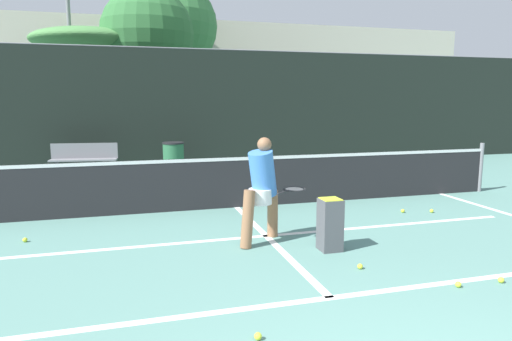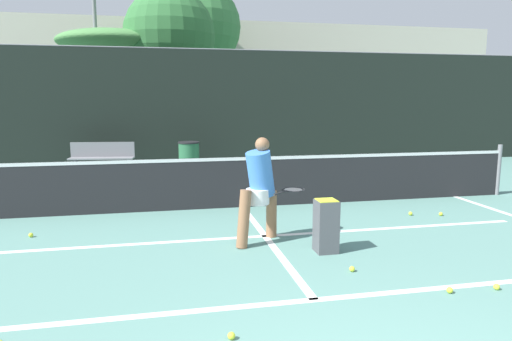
{
  "view_description": "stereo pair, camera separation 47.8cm",
  "coord_description": "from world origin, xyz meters",
  "px_view_note": "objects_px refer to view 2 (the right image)",
  "views": [
    {
      "loc": [
        -1.94,
        -1.52,
        2.02
      ],
      "look_at": [
        -0.08,
        5.01,
        0.95
      ],
      "focal_mm": 32.0,
      "sensor_mm": 36.0,
      "label": 1
    },
    {
      "loc": [
        -1.47,
        -1.63,
        2.02
      ],
      "look_at": [
        -0.08,
        5.01,
        0.95
      ],
      "focal_mm": 32.0,
      "sensor_mm": 36.0,
      "label": 2
    }
  ],
  "objects_px": {
    "player_practicing": "(260,187)",
    "trash_bin": "(189,157)",
    "ball_hopper": "(326,225)",
    "parked_car": "(105,139)",
    "courtside_bench": "(102,157)"
  },
  "relations": [
    {
      "from": "player_practicing",
      "to": "trash_bin",
      "type": "xyz_separation_m",
      "value": [
        -0.59,
        6.6,
        -0.38
      ]
    },
    {
      "from": "player_practicing",
      "to": "ball_hopper",
      "type": "height_order",
      "value": "player_practicing"
    },
    {
      "from": "ball_hopper",
      "to": "parked_car",
      "type": "xyz_separation_m",
      "value": [
        -4.09,
        11.89,
        0.2
      ]
    },
    {
      "from": "ball_hopper",
      "to": "courtside_bench",
      "type": "relative_size",
      "value": 0.41
    },
    {
      "from": "parked_car",
      "to": "courtside_bench",
      "type": "bearing_deg",
      "value": -84.85
    },
    {
      "from": "courtside_bench",
      "to": "trash_bin",
      "type": "relative_size",
      "value": 2.06
    },
    {
      "from": "player_practicing",
      "to": "trash_bin",
      "type": "distance_m",
      "value": 6.63
    },
    {
      "from": "trash_bin",
      "to": "ball_hopper",
      "type": "bearing_deg",
      "value": -79.43
    },
    {
      "from": "courtside_bench",
      "to": "trash_bin",
      "type": "bearing_deg",
      "value": 6.34
    },
    {
      "from": "courtside_bench",
      "to": "parked_car",
      "type": "xyz_separation_m",
      "value": [
        -0.42,
        4.63,
        0.1
      ]
    },
    {
      "from": "player_practicing",
      "to": "courtside_bench",
      "type": "xyz_separation_m",
      "value": [
        -2.92,
        6.63,
        -0.32
      ]
    },
    {
      "from": "parked_car",
      "to": "ball_hopper",
      "type": "bearing_deg",
      "value": -71.02
    },
    {
      "from": "player_practicing",
      "to": "parked_car",
      "type": "relative_size",
      "value": 0.33
    },
    {
      "from": "player_practicing",
      "to": "trash_bin",
      "type": "bearing_deg",
      "value": 56.41
    },
    {
      "from": "courtside_bench",
      "to": "parked_car",
      "type": "distance_m",
      "value": 4.65
    }
  ]
}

